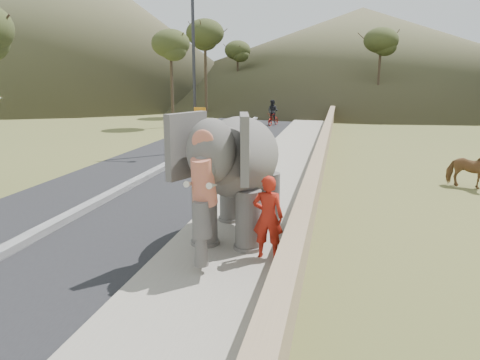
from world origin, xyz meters
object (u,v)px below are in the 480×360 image
(cow, at_px, (470,170))
(lamppost, at_px, (200,57))
(motorcyclist, at_px, (273,116))
(elephant_and_man, at_px, (239,174))

(cow, bearing_deg, lamppost, 86.16)
(motorcyclist, bearing_deg, cow, -62.44)
(lamppost, distance_m, cow, 13.54)
(motorcyclist, bearing_deg, lamppost, -97.81)
(lamppost, bearing_deg, elephant_and_man, -69.14)
(cow, height_order, elephant_and_man, elephant_and_man)
(cow, bearing_deg, motorcyclist, 48.40)
(cow, relative_size, elephant_and_man, 0.36)
(lamppost, bearing_deg, motorcyclist, 82.19)
(cow, bearing_deg, elephant_and_man, 155.80)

